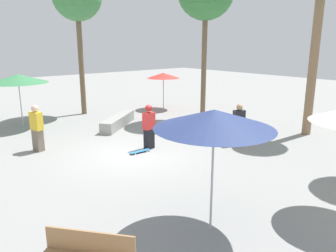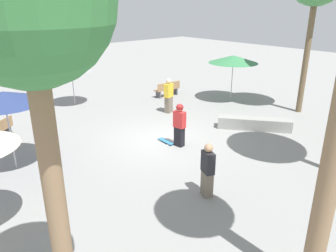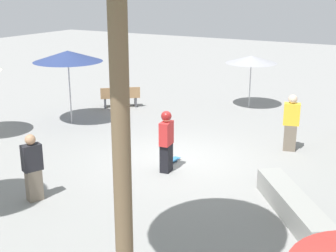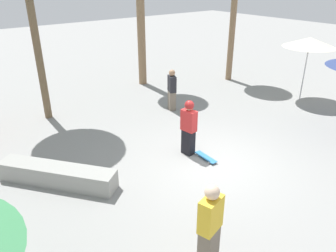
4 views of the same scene
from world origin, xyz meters
name	(u,v)px [view 3 (image 3 of 4)]	position (x,y,z in m)	size (l,w,h in m)	color
ground_plane	(177,160)	(0.00, 0.00, 0.00)	(60.00, 60.00, 0.00)	gray
skater_main	(166,139)	(0.86, 0.14, 0.91)	(0.47, 0.30, 1.68)	black
skateboard	(170,161)	(0.29, -0.05, 0.06)	(0.81, 0.24, 0.07)	teal
concrete_ledge	(293,206)	(1.73, 3.79, 0.25)	(2.81, 2.34, 0.51)	gray
bench_near	(120,97)	(-4.19, -4.94, 0.43)	(1.34, 1.52, 0.85)	#47474C
shade_umbrella_navy	(68,56)	(-1.45, -5.17, 2.43)	(2.44, 2.44, 2.63)	#B7B7BC
shade_umbrella_grey	(251,59)	(-6.82, -0.35, 1.97)	(2.06, 2.06, 2.12)	#B7B7BC
bystander_watching	(291,123)	(-2.45, 2.54, 0.86)	(0.38, 0.53, 1.73)	#726656
bystander_far	(33,168)	(3.89, -1.66, 0.80)	(0.50, 0.39, 1.61)	#726656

